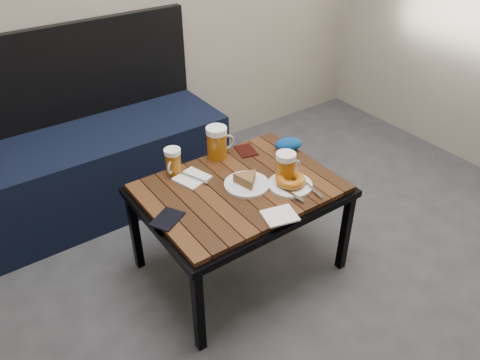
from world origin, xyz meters
TOP-DOWN VIEW (x-y plane):
  - bench at (-0.11, 1.76)m, footprint 1.40×0.50m
  - cafe_table at (0.25, 0.90)m, footprint 0.84×0.62m
  - beer_mug_left at (0.07, 1.15)m, footprint 0.10×0.10m
  - beer_mug_centre at (0.30, 1.15)m, footprint 0.14×0.10m
  - beer_mug_right at (0.43, 0.82)m, footprint 0.13×0.09m
  - plate_pie at (0.27, 0.88)m, footprint 0.19×0.19m
  - plate_bagel at (0.42, 0.77)m, footprint 0.19×0.25m
  - napkin_left at (0.11, 1.06)m, footprint 0.16×0.16m
  - napkin_right at (0.25, 0.64)m, footprint 0.15×0.14m
  - passport_navy at (-0.11, 0.87)m, footprint 0.15×0.14m
  - passport_burgundy at (0.44, 1.11)m, footprint 0.11×0.13m
  - knit_pouch at (0.61, 1.01)m, footprint 0.15×0.12m

SIDE VIEW (x-z plane):
  - bench at x=-0.11m, z-range -0.20..0.75m
  - cafe_table at x=0.25m, z-range 0.19..0.66m
  - passport_burgundy at x=0.44m, z-range 0.47..0.48m
  - passport_navy at x=-0.11m, z-range 0.47..0.48m
  - napkin_right at x=0.25m, z-range 0.47..0.48m
  - napkin_left at x=0.11m, z-range 0.47..0.48m
  - plate_bagel at x=0.42m, z-range 0.47..0.52m
  - plate_pie at x=0.27m, z-range 0.47..0.52m
  - knit_pouch at x=0.61m, z-range 0.47..0.53m
  - beer_mug_left at x=0.07m, z-range 0.47..0.59m
  - beer_mug_right at x=0.43m, z-range 0.47..0.61m
  - beer_mug_centre at x=0.30m, z-range 0.47..0.63m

